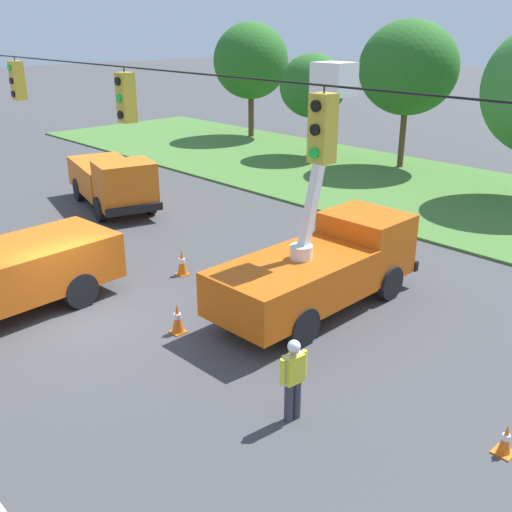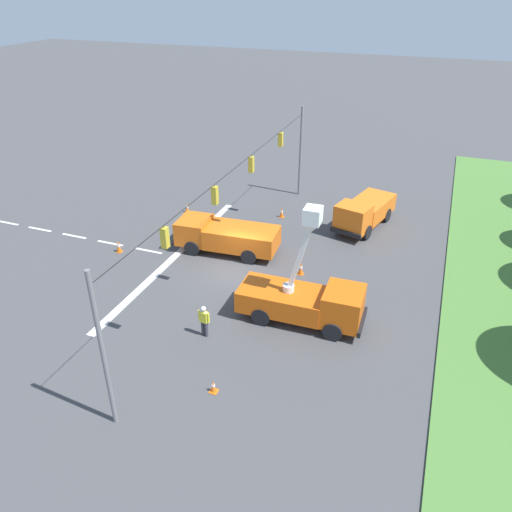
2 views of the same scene
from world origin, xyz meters
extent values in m
plane|color=#424244|center=(0.00, 0.00, 0.00)|extent=(200.00, 200.00, 0.00)
cube|color=#477533|center=(0.00, 18.00, 0.05)|extent=(56.00, 12.00, 0.10)
cylinder|color=black|center=(0.00, 0.00, 6.60)|extent=(26.00, 0.03, 0.03)
cylinder|color=black|center=(-2.24, 0.00, 6.55)|extent=(0.02, 0.02, 0.10)
cube|color=gold|center=(-2.24, 0.00, 6.02)|extent=(0.32, 0.28, 0.96)
cylinder|color=green|center=(-2.24, -0.16, 6.34)|extent=(0.16, 0.05, 0.16)
cylinder|color=black|center=(-2.24, -0.16, 6.02)|extent=(0.16, 0.05, 0.16)
cylinder|color=black|center=(-2.24, -0.16, 5.70)|extent=(0.16, 0.05, 0.16)
cylinder|color=black|center=(2.91, 0.00, 6.55)|extent=(0.02, 0.02, 0.10)
cube|color=gold|center=(2.91, 0.00, 6.02)|extent=(0.32, 0.28, 0.96)
cylinder|color=black|center=(2.91, -0.16, 6.34)|extent=(0.16, 0.05, 0.16)
cylinder|color=green|center=(2.91, -0.16, 6.02)|extent=(0.16, 0.05, 0.16)
cylinder|color=black|center=(2.91, -0.16, 5.70)|extent=(0.16, 0.05, 0.16)
cylinder|color=black|center=(7.99, 0.00, 6.55)|extent=(0.02, 0.02, 0.10)
cube|color=gold|center=(7.99, 0.00, 6.02)|extent=(0.32, 0.28, 0.96)
cylinder|color=black|center=(7.99, -0.16, 6.34)|extent=(0.16, 0.05, 0.16)
cylinder|color=black|center=(7.99, -0.16, 6.02)|extent=(0.16, 0.05, 0.16)
cylinder|color=green|center=(7.99, -0.16, 5.70)|extent=(0.16, 0.05, 0.16)
cylinder|color=brown|center=(-17.04, 21.86, 1.52)|extent=(0.38, 0.38, 3.03)
ellipsoid|color=#286623|center=(-17.04, 21.86, 5.06)|extent=(4.76, 5.12, 4.91)
cylinder|color=brown|center=(-9.88, 19.97, 1.21)|extent=(0.29, 0.29, 2.41)
ellipsoid|color=#286623|center=(-9.88, 19.97, 4.07)|extent=(3.90, 3.56, 3.55)
cylinder|color=brown|center=(-4.55, 21.31, 1.54)|extent=(0.32, 0.32, 3.08)
ellipsoid|color=#286623|center=(-4.55, 21.31, 5.24)|extent=(5.09, 5.06, 4.77)
cube|color=#D6560F|center=(3.72, 4.05, 1.08)|extent=(2.47, 4.54, 1.17)
cube|color=#D6560F|center=(3.64, 7.25, 1.38)|extent=(2.31, 1.98, 1.76)
cube|color=#1E2838|center=(3.62, 7.92, 1.69)|extent=(2.01, 0.15, 0.79)
cube|color=black|center=(3.62, 8.29, 0.65)|extent=(2.36, 0.22, 0.30)
cylinder|color=black|center=(2.56, 6.96, 0.50)|extent=(0.31, 1.01, 1.00)
cylinder|color=black|center=(4.73, 7.02, 0.50)|extent=(0.31, 1.01, 1.00)
cylinder|color=black|center=(2.66, 3.22, 0.50)|extent=(0.31, 1.01, 1.00)
cylinder|color=black|center=(4.83, 3.28, 0.50)|extent=(0.31, 1.01, 1.00)
cylinder|color=silver|center=(3.71, 4.37, 1.85)|extent=(0.60, 0.60, 0.36)
cube|color=white|center=(3.70, 4.89, 3.76)|extent=(0.27, 1.28, 4.25)
cube|color=white|center=(3.69, 5.41, 6.11)|extent=(0.92, 0.82, 0.80)
cube|color=orange|center=(-9.77, 6.37, 1.12)|extent=(4.60, 3.23, 1.25)
cube|color=orange|center=(-6.89, 5.63, 1.41)|extent=(2.27, 2.56, 1.82)
cube|color=#1E2838|center=(-6.29, 5.48, 1.73)|extent=(0.58, 1.90, 0.82)
cube|color=black|center=(-5.95, 5.39, 0.65)|extent=(0.72, 2.24, 0.30)
cylinder|color=black|center=(-6.86, 6.71, 0.50)|extent=(1.04, 0.52, 1.00)
cylinder|color=black|center=(-7.38, 4.68, 0.50)|extent=(1.04, 0.52, 1.00)
cylinder|color=black|center=(-10.23, 7.57, 0.50)|extent=(1.04, 0.52, 1.00)
cylinder|color=black|center=(-10.75, 5.54, 0.50)|extent=(1.04, 0.52, 1.00)
cube|color=orange|center=(-1.90, -0.54, 1.15)|extent=(2.80, 4.78, 1.30)
cylinder|color=black|center=(-0.83, 0.37, 0.50)|extent=(0.35, 1.02, 1.00)
cylinder|color=black|center=(-3.09, 0.20, 0.50)|extent=(0.35, 1.02, 1.00)
cylinder|color=#383842|center=(6.70, 1.05, 0.42)|extent=(0.18, 0.18, 0.85)
cylinder|color=#383842|center=(6.68, 0.85, 0.42)|extent=(0.18, 0.18, 0.85)
cube|color=yellow|center=(6.69, 0.95, 1.15)|extent=(0.29, 0.43, 0.60)
cube|color=silver|center=(6.69, 0.95, 1.15)|extent=(0.13, 0.43, 0.62)
cylinder|color=yellow|center=(6.72, 1.22, 1.18)|extent=(0.11, 0.11, 0.55)
cylinder|color=yellow|center=(6.66, 0.68, 1.18)|extent=(0.11, 0.11, 0.55)
sphere|color=tan|center=(6.69, 0.95, 1.58)|extent=(0.22, 0.22, 0.22)
sphere|color=white|center=(6.69, 0.95, 1.64)|extent=(0.26, 0.26, 0.26)
cube|color=orange|center=(-0.75, 3.78, 0.01)|extent=(0.36, 0.36, 0.03)
cone|color=orange|center=(-0.75, 3.78, 0.43)|extent=(0.32, 0.32, 0.79)
cylinder|color=white|center=(-0.75, 3.78, 0.47)|extent=(0.20, 0.20, 0.14)
cube|color=orange|center=(10.08, 3.03, 0.01)|extent=(0.36, 0.36, 0.03)
cone|color=orange|center=(10.08, 3.03, 0.33)|extent=(0.24, 0.24, 0.59)
cylinder|color=white|center=(10.08, 3.03, 0.35)|extent=(0.15, 0.15, 0.11)
cube|color=orange|center=(2.22, 1.42, 0.01)|extent=(0.36, 0.36, 0.03)
cone|color=orange|center=(2.22, 1.42, 0.42)|extent=(0.31, 0.31, 0.78)
cylinder|color=white|center=(2.22, 1.42, 0.46)|extent=(0.19, 0.19, 0.14)
camera|label=1|loc=(13.46, -6.43, 7.39)|focal=42.00mm
camera|label=2|loc=(24.45, 10.50, 15.89)|focal=35.00mm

